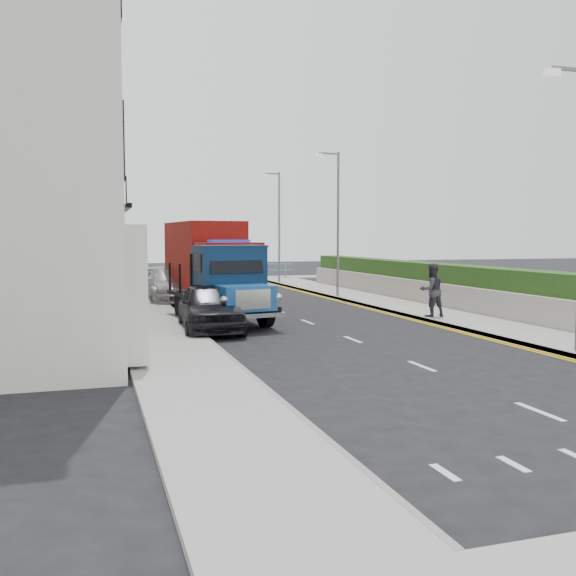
# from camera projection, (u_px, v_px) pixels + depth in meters

# --- Properties ---
(ground) EXTENTS (120.00, 120.00, 0.00)m
(ground) POSITION_uv_depth(u_px,v_px,m) (383.00, 351.00, 16.48)
(ground) COLOR black
(ground) RESTS_ON ground
(pavement_west) EXTENTS (2.40, 38.00, 0.12)m
(pavement_west) POSITION_uv_depth(u_px,v_px,m) (147.00, 316.00, 23.51)
(pavement_west) COLOR gray
(pavement_west) RESTS_ON ground
(pavement_east) EXTENTS (2.60, 38.00, 0.12)m
(pavement_east) POSITION_uv_depth(u_px,v_px,m) (405.00, 307.00, 26.61)
(pavement_east) COLOR gray
(pavement_east) RESTS_ON ground
(promenade) EXTENTS (30.00, 2.50, 0.12)m
(promenade) POSITION_uv_depth(u_px,v_px,m) (199.00, 279.00, 44.09)
(promenade) COLOR gray
(promenade) RESTS_ON ground
(sea_plane) EXTENTS (120.00, 120.00, 0.00)m
(sea_plane) POSITION_uv_depth(u_px,v_px,m) (155.00, 263.00, 73.61)
(sea_plane) COLOR #4C5B68
(sea_plane) RESTS_ON ground
(terrace_west) EXTENTS (6.31, 30.20, 14.25)m
(terrace_west) POSITION_uv_depth(u_px,v_px,m) (26.00, 131.00, 25.50)
(terrace_west) COLOR white
(terrace_west) RESTS_ON ground
(garden_east) EXTENTS (1.45, 28.00, 1.75)m
(garden_east) POSITION_uv_depth(u_px,v_px,m) (445.00, 285.00, 27.11)
(garden_east) COLOR #B2AD9E
(garden_east) RESTS_ON ground
(seafront_railing) EXTENTS (13.00, 0.08, 1.11)m
(seafront_railing) POSITION_uv_depth(u_px,v_px,m) (201.00, 272.00, 43.28)
(seafront_railing) COLOR #59B2A5
(seafront_railing) RESTS_ON ground
(lamp_mid) EXTENTS (1.23, 0.18, 7.00)m
(lamp_mid) POSITION_uv_depth(u_px,v_px,m) (336.00, 215.00, 30.73)
(lamp_mid) COLOR slate
(lamp_mid) RESTS_ON ground
(lamp_far) EXTENTS (1.23, 0.18, 7.00)m
(lamp_far) POSITION_uv_depth(u_px,v_px,m) (277.00, 220.00, 40.25)
(lamp_far) COLOR slate
(lamp_far) RESTS_ON ground
(bedford_lorry) EXTENTS (2.95, 5.78, 2.62)m
(bedford_lorry) POSITION_uv_depth(u_px,v_px,m) (228.00, 289.00, 21.26)
(bedford_lorry) COLOR black
(bedford_lorry) RESTS_ON ground
(red_lorry) EXTENTS (3.01, 7.05, 3.59)m
(red_lorry) POSITION_uv_depth(u_px,v_px,m) (209.00, 262.00, 27.12)
(red_lorry) COLOR black
(red_lorry) RESTS_ON ground
(parked_car_front) EXTENTS (2.08, 4.59, 1.53)m
(parked_car_front) POSITION_uv_depth(u_px,v_px,m) (210.00, 307.00, 20.06)
(parked_car_front) COLOR black
(parked_car_front) RESTS_ON ground
(parked_car_mid) EXTENTS (1.82, 4.06, 1.29)m
(parked_car_mid) POSITION_uv_depth(u_px,v_px,m) (211.00, 295.00, 25.27)
(parked_car_mid) COLOR #5683B9
(parked_car_mid) RESTS_ON ground
(parked_car_rear) EXTENTS (2.19, 5.35, 1.55)m
(parked_car_rear) POSITION_uv_depth(u_px,v_px,m) (171.00, 285.00, 29.35)
(parked_car_rear) COLOR #AFB1B4
(parked_car_rear) RESTS_ON ground
(seafront_car_left) EXTENTS (2.84, 5.12, 1.36)m
(seafront_car_left) POSITION_uv_depth(u_px,v_px,m) (163.00, 278.00, 35.41)
(seafront_car_left) COLOR black
(seafront_car_left) RESTS_ON ground
(seafront_car_right) EXTENTS (2.21, 4.67, 1.54)m
(seafront_car_right) POSITION_uv_depth(u_px,v_px,m) (240.00, 273.00, 38.54)
(seafront_car_right) COLOR #9E9CA1
(seafront_car_right) RESTS_ON ground
(pedestrian_east_far) EXTENTS (0.95, 0.76, 1.89)m
(pedestrian_east_far) POSITION_uv_depth(u_px,v_px,m) (432.00, 290.00, 22.71)
(pedestrian_east_far) COLOR #34313C
(pedestrian_east_far) RESTS_ON pavement_east
(pedestrian_west_near) EXTENTS (1.12, 0.66, 1.80)m
(pedestrian_west_near) POSITION_uv_depth(u_px,v_px,m) (128.00, 297.00, 20.57)
(pedestrian_west_near) COLOR black
(pedestrian_west_near) RESTS_ON pavement_west
(pedestrian_west_far) EXTENTS (0.99, 0.97, 1.72)m
(pedestrian_west_far) POSITION_uv_depth(u_px,v_px,m) (130.00, 281.00, 28.84)
(pedestrian_west_far) COLOR #42362F
(pedestrian_west_far) RESTS_ON pavement_west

